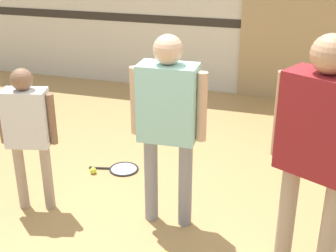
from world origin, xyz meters
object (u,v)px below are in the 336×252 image
at_px(person_student_left, 28,125).
at_px(tennis_ball_by_spare_racket, 93,171).
at_px(person_instructor, 168,113).
at_px(racket_spare_on_floor, 122,169).
at_px(person_student_right, 319,138).

xyz_separation_m(person_student_left, tennis_ball_by_spare_racket, (0.21, 0.69, -0.75)).
bearing_deg(tennis_ball_by_spare_racket, person_student_left, -106.82).
relative_size(person_student_left, tennis_ball_by_spare_racket, 19.22).
distance_m(person_instructor, racket_spare_on_floor, 1.40).
relative_size(person_instructor, person_student_right, 0.92).
bearing_deg(racket_spare_on_floor, person_student_right, 136.71).
xyz_separation_m(person_student_left, person_student_right, (2.26, -0.21, 0.28)).
bearing_deg(person_student_right, person_student_left, 21.27).
bearing_deg(person_student_left, person_student_right, -19.11).
bearing_deg(tennis_ball_by_spare_racket, person_student_right, -23.88).
xyz_separation_m(person_student_right, racket_spare_on_floor, (-1.80, 1.06, -1.06)).
bearing_deg(person_student_right, racket_spare_on_floor, -3.89).
xyz_separation_m(person_student_left, racket_spare_on_floor, (0.46, 0.85, -0.77)).
distance_m(person_student_left, racket_spare_on_floor, 1.24).
height_order(person_instructor, racket_spare_on_floor, person_instructor).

